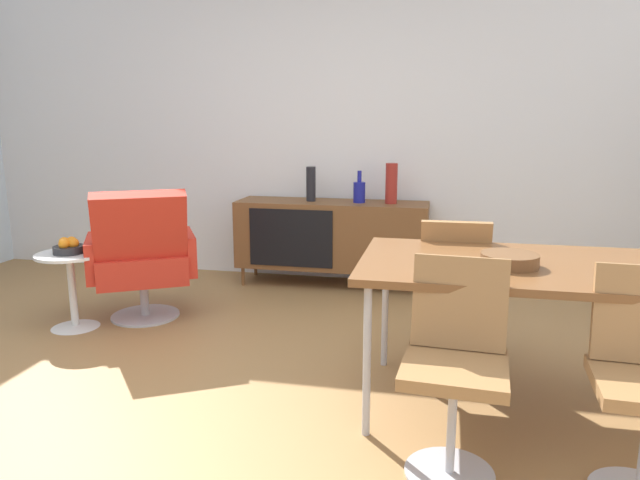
# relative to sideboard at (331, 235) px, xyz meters

# --- Properties ---
(ground_plane) EXTENTS (8.32, 8.32, 0.00)m
(ground_plane) POSITION_rel_sideboard_xyz_m (-0.20, -2.30, -0.44)
(ground_plane) COLOR #9E7242
(wall_back) EXTENTS (6.80, 0.12, 2.80)m
(wall_back) POSITION_rel_sideboard_xyz_m (-0.20, 0.30, 0.96)
(wall_back) COLOR white
(wall_back) RESTS_ON ground_plane
(sideboard) EXTENTS (1.60, 0.45, 0.72)m
(sideboard) POSITION_rel_sideboard_xyz_m (0.00, 0.00, 0.00)
(sideboard) COLOR brown
(sideboard) RESTS_ON ground_plane
(vase_cobalt) EXTENTS (0.10, 0.10, 0.26)m
(vase_cobalt) POSITION_rel_sideboard_xyz_m (0.23, 0.00, 0.37)
(vase_cobalt) COLOR navy
(vase_cobalt) RESTS_ON sideboard
(vase_sculptural_dark) EXTENTS (0.08, 0.08, 0.29)m
(vase_sculptural_dark) POSITION_rel_sideboard_xyz_m (-0.18, 0.00, 0.42)
(vase_sculptural_dark) COLOR black
(vase_sculptural_dark) RESTS_ON sideboard
(vase_ceramic_small) EXTENTS (0.10, 0.10, 0.33)m
(vase_ceramic_small) POSITION_rel_sideboard_xyz_m (0.49, 0.00, 0.44)
(vase_ceramic_small) COLOR maroon
(vase_ceramic_small) RESTS_ON sideboard
(dining_table) EXTENTS (1.60, 0.90, 0.74)m
(dining_table) POSITION_rel_sideboard_xyz_m (1.34, -1.96, 0.26)
(dining_table) COLOR brown
(dining_table) RESTS_ON ground_plane
(wooden_bowl_on_table) EXTENTS (0.26, 0.26, 0.06)m
(wooden_bowl_on_table) POSITION_rel_sideboard_xyz_m (1.22, -2.04, 0.33)
(wooden_bowl_on_table) COLOR brown
(wooden_bowl_on_table) RESTS_ON dining_table
(dining_chair_back_left) EXTENTS (0.41, 0.43, 0.86)m
(dining_chair_back_left) POSITION_rel_sideboard_xyz_m (0.99, -1.40, 0.03)
(dining_chair_back_left) COLOR #9E7042
(dining_chair_back_left) RESTS_ON ground_plane
(dining_chair_front_left) EXTENTS (0.43, 0.45, 0.86)m
(dining_chair_front_left) POSITION_rel_sideboard_xyz_m (0.99, -2.52, 0.03)
(dining_chair_front_left) COLOR #9E7042
(dining_chair_front_left) RESTS_ON ground_plane
(lounge_chair_red) EXTENTS (0.88, 0.87, 0.95)m
(lounge_chair_red) POSITION_rel_sideboard_xyz_m (-1.12, -1.15, 0.03)
(lounge_chair_red) COLOR red
(lounge_chair_red) RESTS_ON ground_plane
(side_table_round) EXTENTS (0.44, 0.44, 0.52)m
(side_table_round) POSITION_rel_sideboard_xyz_m (-1.52, -1.39, -0.12)
(side_table_round) COLOR white
(side_table_round) RESTS_ON ground_plane
(fruit_bowl) EXTENTS (0.20, 0.20, 0.11)m
(fruit_bowl) POSITION_rel_sideboard_xyz_m (-1.52, -1.39, 0.12)
(fruit_bowl) COLOR #262628
(fruit_bowl) RESTS_ON side_table_round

